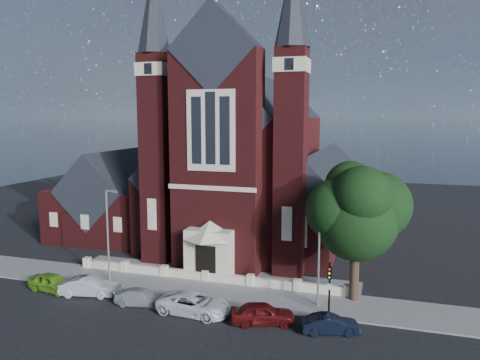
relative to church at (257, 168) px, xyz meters
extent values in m
plane|color=black|center=(0.00, -7.94, -8.19)|extent=(120.00, 120.00, 0.00)
cube|color=slate|center=(0.00, -18.44, -8.19)|extent=(60.00, 5.00, 0.12)
cube|color=slate|center=(0.00, -14.44, -8.19)|extent=(26.00, 3.00, 0.14)
cube|color=beige|center=(0.00, -16.44, -8.19)|extent=(24.00, 0.40, 0.90)
cube|color=#4C1415|center=(0.00, 2.06, -1.19)|extent=(10.00, 30.00, 14.00)
cube|color=black|center=(0.00, 2.06, 5.81)|extent=(10.00, 30.20, 10.00)
cube|color=#4C1415|center=(-7.50, 1.06, -4.19)|extent=(5.00, 26.00, 8.00)
cube|color=#4C1415|center=(7.50, 1.06, -4.19)|extent=(5.00, 26.00, 8.00)
cube|color=black|center=(-7.50, 1.06, -0.19)|extent=(5.01, 26.20, 5.01)
cube|color=black|center=(7.50, 1.06, -0.19)|extent=(5.01, 26.20, 5.01)
cube|color=#4C1415|center=(0.00, -13.44, 1.81)|extent=(8.00, 3.00, 20.00)
cube|color=black|center=(0.00, -13.44, 11.81)|extent=(8.00, 3.20, 8.00)
cube|color=beige|center=(0.00, -14.99, 4.81)|extent=(4.40, 0.15, 7.00)
cube|color=black|center=(0.00, -15.06, 5.01)|extent=(0.90, 0.08, 6.20)
cube|color=beige|center=(0.00, -15.44, -5.99)|extent=(4.20, 2.00, 4.40)
cube|color=black|center=(0.00, -16.49, -6.59)|extent=(1.80, 0.12, 3.20)
cone|color=beige|center=(0.00, -15.44, -3.79)|extent=(4.60, 4.60, 1.60)
cube|color=#4C1415|center=(-6.50, -12.44, 1.81)|extent=(2.60, 2.60, 20.00)
cube|color=beige|center=(-6.50, -12.44, 10.31)|extent=(2.80, 2.80, 1.20)
cone|color=black|center=(-6.50, -12.44, 15.81)|extent=(3.20, 3.20, 8.00)
cube|color=#4C1415|center=(6.50, -12.44, 1.81)|extent=(2.60, 2.60, 20.00)
cube|color=beige|center=(6.50, -12.44, 10.31)|extent=(2.80, 2.80, 1.20)
cube|color=#4C1415|center=(-16.00, -4.94, -5.19)|extent=(12.00, 12.00, 6.00)
cube|color=black|center=(-16.00, -4.94, -2.19)|extent=(8.49, 12.20, 8.49)
cylinder|color=black|center=(12.50, -16.94, -5.69)|extent=(0.70, 0.70, 5.00)
sphere|color=black|center=(12.50, -16.94, -1.69)|extent=(6.40, 6.40, 6.40)
sphere|color=black|center=(12.90, -18.14, 0.31)|extent=(4.40, 4.40, 4.40)
cylinder|color=gray|center=(-8.00, -18.94, -4.19)|extent=(0.16, 0.16, 8.00)
cube|color=gray|center=(-7.50, -18.94, -0.19)|extent=(1.00, 0.15, 0.18)
cube|color=gray|center=(-7.10, -18.94, -0.27)|extent=(0.35, 0.22, 0.12)
cylinder|color=gray|center=(10.00, -18.94, -4.19)|extent=(0.16, 0.16, 8.00)
cube|color=gray|center=(10.50, -18.94, -0.19)|extent=(1.00, 0.15, 0.18)
cube|color=gray|center=(10.90, -18.94, -0.27)|extent=(0.35, 0.22, 0.12)
cylinder|color=black|center=(11.00, -20.44, -6.19)|extent=(0.14, 0.14, 4.00)
cube|color=black|center=(11.00, -20.59, -4.89)|extent=(0.28, 0.22, 0.90)
sphere|color=red|center=(11.00, -20.72, -4.59)|extent=(0.14, 0.14, 0.14)
sphere|color=#CC8C0C|center=(11.00, -20.72, -4.89)|extent=(0.14, 0.14, 0.14)
sphere|color=#0C9919|center=(11.00, -20.72, -5.19)|extent=(0.14, 0.14, 0.14)
imported|color=#62A320|center=(-11.19, -22.27, -7.45)|extent=(4.51, 2.30, 1.47)
imported|color=#A4A6AB|center=(-7.82, -22.21, -7.45)|extent=(4.73, 2.52, 1.48)
imported|color=#A1A3A8|center=(-2.82, -22.59, -7.57)|extent=(4.38, 2.16, 1.22)
imported|color=white|center=(1.61, -22.92, -7.43)|extent=(5.60, 2.89, 1.51)
imported|color=#550E0F|center=(6.75, -23.00, -7.43)|extent=(4.77, 3.09, 1.51)
imported|color=black|center=(11.40, -23.06, -7.56)|extent=(4.02, 2.37, 1.25)
camera|label=1|loc=(14.41, -52.74, 6.11)|focal=35.00mm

